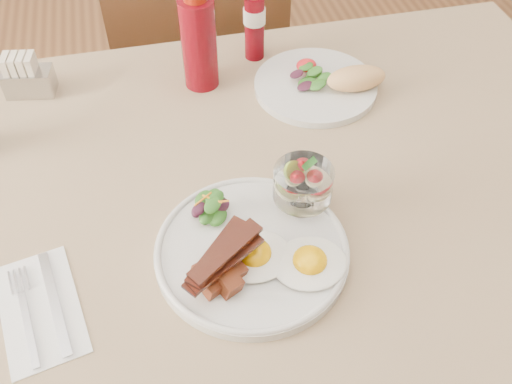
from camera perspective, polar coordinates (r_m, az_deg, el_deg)
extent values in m
plane|color=brown|center=(1.56, -0.20, -18.56)|extent=(5.00, 5.00, 0.00)
cylinder|color=#4E2B18|center=(1.62, 17.59, 3.69)|extent=(0.06, 0.06, 0.71)
cube|color=#4E2B18|center=(0.94, -0.32, -0.25)|extent=(1.30, 0.85, 0.04)
cube|color=#A28163|center=(0.92, -0.33, 0.63)|extent=(1.33, 0.88, 0.00)
cylinder|color=#4E2B18|center=(1.68, -10.54, 1.27)|extent=(0.04, 0.04, 0.45)
cylinder|color=#4E2B18|center=(1.71, 1.44, 3.24)|extent=(0.04, 0.04, 0.45)
cylinder|color=#4E2B18|center=(1.95, -11.60, 8.74)|extent=(0.04, 0.04, 0.45)
cylinder|color=#4E2B18|center=(1.98, -1.10, 10.38)|extent=(0.04, 0.04, 0.45)
cube|color=#4E2B18|center=(1.67, -6.07, 12.38)|extent=(0.42, 0.42, 0.03)
cube|color=#4E2B18|center=(1.38, -5.55, 15.70)|extent=(0.42, 0.03, 0.46)
cylinder|color=silver|center=(0.82, -0.43, -5.96)|extent=(0.28, 0.28, 0.02)
ellipsoid|color=white|center=(0.80, 5.38, -7.08)|extent=(0.13, 0.12, 0.01)
ellipsoid|color=#FFB005|center=(0.79, 5.41, -6.81)|extent=(0.05, 0.05, 0.03)
ellipsoid|color=white|center=(0.80, -0.16, -6.35)|extent=(0.13, 0.12, 0.01)
ellipsoid|color=#FFB005|center=(0.80, -0.16, -6.08)|extent=(0.05, 0.05, 0.03)
cube|color=brown|center=(0.78, -4.22, -7.77)|extent=(0.03, 0.03, 0.02)
cube|color=brown|center=(0.78, -2.28, -7.97)|extent=(0.03, 0.03, 0.03)
cube|color=brown|center=(0.77, -4.40, -9.50)|extent=(0.03, 0.03, 0.02)
cube|color=brown|center=(0.79, -2.37, -6.59)|extent=(0.03, 0.03, 0.02)
cube|color=brown|center=(0.77, -2.66, -9.20)|extent=(0.03, 0.03, 0.03)
cube|color=brown|center=(0.78, -5.45, -7.98)|extent=(0.03, 0.03, 0.02)
cube|color=brown|center=(0.77, -3.05, -6.82)|extent=(0.03, 0.03, 0.02)
cube|color=#491B0C|center=(0.76, -3.77, -6.90)|extent=(0.11, 0.09, 0.01)
cube|color=#491B0C|center=(0.76, -3.06, -6.91)|extent=(0.11, 0.08, 0.01)
cube|color=#491B0C|center=(0.76, -3.85, -5.96)|extent=(0.10, 0.10, 0.01)
cube|color=#491B0C|center=(0.75, -3.05, -5.94)|extent=(0.11, 0.09, 0.01)
ellipsoid|color=#225115|center=(0.86, -4.55, -2.18)|extent=(0.04, 0.03, 0.01)
ellipsoid|color=#225115|center=(0.86, -3.80, -1.31)|extent=(0.04, 0.03, 0.01)
ellipsoid|color=#341021|center=(0.86, -5.71, -1.80)|extent=(0.03, 0.03, 0.01)
ellipsoid|color=#225115|center=(0.84, -3.85, -2.52)|extent=(0.04, 0.03, 0.01)
ellipsoid|color=#225115|center=(0.84, -4.89, -2.44)|extent=(0.03, 0.03, 0.01)
ellipsoid|color=#341021|center=(0.85, -3.41, -1.40)|extent=(0.03, 0.02, 0.01)
ellipsoid|color=#225115|center=(0.85, -5.28, -0.69)|extent=(0.04, 0.03, 0.01)
ellipsoid|color=#225115|center=(0.85, -4.32, -0.41)|extent=(0.03, 0.03, 0.01)
ellipsoid|color=#341021|center=(0.83, -5.72, -1.69)|extent=(0.03, 0.02, 0.01)
ellipsoid|color=#225115|center=(0.83, -4.37, -1.34)|extent=(0.03, 0.03, 0.01)
ellipsoid|color=#225115|center=(0.84, -3.97, -0.55)|extent=(0.03, 0.02, 0.01)
cylinder|color=orange|center=(0.84, -4.42, -0.69)|extent=(0.03, 0.03, 0.01)
cylinder|color=orange|center=(0.84, -5.33, -0.71)|extent=(0.03, 0.02, 0.01)
cylinder|color=orange|center=(0.83, -3.85, -0.99)|extent=(0.03, 0.01, 0.01)
cylinder|color=white|center=(0.87, 4.55, -1.14)|extent=(0.05, 0.05, 0.01)
cylinder|color=white|center=(0.86, 4.59, -0.61)|extent=(0.02, 0.02, 0.02)
cylinder|color=white|center=(0.83, 4.73, 0.85)|extent=(0.09, 0.09, 0.05)
cylinder|color=#FAF2B1|center=(0.84, 3.72, 0.55)|extent=(0.02, 0.02, 0.01)
cylinder|color=#FAF2B1|center=(0.84, 5.74, 0.53)|extent=(0.02, 0.02, 0.01)
cylinder|color=#FAF2B1|center=(0.85, 4.41, 1.54)|extent=(0.02, 0.02, 0.01)
cylinder|color=#90B035|center=(0.83, 3.82, 1.91)|extent=(0.04, 0.04, 0.01)
cone|color=red|center=(0.82, 5.85, 1.45)|extent=(0.02, 0.02, 0.03)
cone|color=red|center=(0.81, 4.03, 1.47)|extent=(0.02, 0.02, 0.03)
cone|color=red|center=(0.83, 4.70, 2.83)|extent=(0.02, 0.02, 0.03)
ellipsoid|color=#2D7129|center=(0.81, 5.14, 2.68)|extent=(0.02, 0.01, 0.00)
ellipsoid|color=#2D7129|center=(0.81, 5.61, 3.01)|extent=(0.02, 0.01, 0.00)
cylinder|color=silver|center=(1.11, 5.95, 10.53)|extent=(0.23, 0.23, 0.01)
ellipsoid|color=#225115|center=(1.10, 5.10, 10.88)|extent=(0.04, 0.03, 0.01)
ellipsoid|color=#225115|center=(1.12, 5.86, 11.75)|extent=(0.03, 0.02, 0.01)
ellipsoid|color=#341021|center=(1.08, 4.93, 10.52)|extent=(0.03, 0.02, 0.01)
ellipsoid|color=#225115|center=(1.08, 6.17, 10.62)|extent=(0.03, 0.02, 0.01)
ellipsoid|color=#225115|center=(1.10, 6.86, 11.36)|extent=(0.03, 0.02, 0.01)
ellipsoid|color=#341021|center=(1.10, 4.09, 11.68)|extent=(0.03, 0.02, 0.01)
ellipsoid|color=#225115|center=(1.10, 5.91, 11.93)|extent=(0.03, 0.02, 0.01)
ellipsoid|color=#225115|center=(1.11, 5.02, 12.39)|extent=(0.03, 0.02, 0.01)
ellipsoid|color=red|center=(1.12, 5.04, 12.33)|extent=(0.04, 0.03, 0.02)
ellipsoid|color=#E1B06B|center=(1.09, 10.02, 11.23)|extent=(0.11, 0.06, 0.04)
cylinder|color=#60050E|center=(1.08, -5.71, 14.53)|extent=(0.09, 0.09, 0.17)
cylinder|color=#60050E|center=(1.16, -0.16, 16.07)|extent=(0.05, 0.05, 0.13)
cylinder|color=white|center=(1.15, -0.16, 17.22)|extent=(0.05, 0.05, 0.03)
cube|color=#ACACB1|center=(1.16, -21.72, 10.22)|extent=(0.10, 0.06, 0.05)
cube|color=tan|center=(1.16, -23.53, 11.21)|extent=(0.02, 0.04, 0.05)
cube|color=tan|center=(1.15, -22.83, 11.29)|extent=(0.02, 0.04, 0.05)
cube|color=tan|center=(1.15, -22.13, 11.38)|extent=(0.02, 0.04, 0.05)
cube|color=tan|center=(1.14, -21.42, 11.46)|extent=(0.02, 0.04, 0.05)
cube|color=white|center=(0.83, -20.79, -10.83)|extent=(0.14, 0.20, 0.00)
cube|color=#ACACB1|center=(0.83, -19.51, -10.29)|extent=(0.05, 0.17, 0.00)
cube|color=#ACACB1|center=(0.82, -21.77, -12.60)|extent=(0.03, 0.12, 0.00)
cube|color=#ACACB1|center=(0.87, -23.33, -8.36)|extent=(0.01, 0.04, 0.00)
cube|color=#ACACB1|center=(0.87, -22.87, -8.22)|extent=(0.01, 0.04, 0.00)
cube|color=#ACACB1|center=(0.87, -22.41, -8.08)|extent=(0.01, 0.04, 0.00)
cube|color=#ACACB1|center=(0.86, -21.94, -7.94)|extent=(0.01, 0.04, 0.00)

